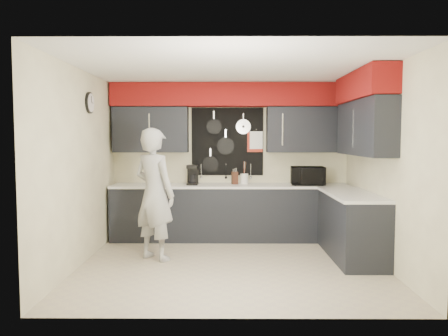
{
  "coord_description": "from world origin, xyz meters",
  "views": [
    {
      "loc": [
        -0.06,
        -5.73,
        1.7
      ],
      "look_at": [
        -0.1,
        0.5,
        1.26
      ],
      "focal_mm": 35.0,
      "sensor_mm": 36.0,
      "label": 1
    }
  ],
  "objects_px": {
    "coffee_maker": "(193,174)",
    "knife_block": "(235,178)",
    "microwave": "(308,176)",
    "person": "(154,194)",
    "utensil_crock": "(244,179)"
  },
  "relations": [
    {
      "from": "person",
      "to": "coffee_maker",
      "type": "bearing_deg",
      "value": -75.92
    },
    {
      "from": "knife_block",
      "to": "coffee_maker",
      "type": "distance_m",
      "value": 0.7
    },
    {
      "from": "knife_block",
      "to": "person",
      "type": "distance_m",
      "value": 1.69
    },
    {
      "from": "microwave",
      "to": "coffee_maker",
      "type": "bearing_deg",
      "value": -177.49
    },
    {
      "from": "microwave",
      "to": "knife_block",
      "type": "relative_size",
      "value": 2.61
    },
    {
      "from": "utensil_crock",
      "to": "knife_block",
      "type": "bearing_deg",
      "value": -171.8
    },
    {
      "from": "microwave",
      "to": "utensil_crock",
      "type": "bearing_deg",
      "value": 176.79
    },
    {
      "from": "microwave",
      "to": "knife_block",
      "type": "height_order",
      "value": "microwave"
    },
    {
      "from": "knife_block",
      "to": "coffee_maker",
      "type": "height_order",
      "value": "coffee_maker"
    },
    {
      "from": "coffee_maker",
      "to": "microwave",
      "type": "bearing_deg",
      "value": 0.84
    },
    {
      "from": "microwave",
      "to": "knife_block",
      "type": "xyz_separation_m",
      "value": [
        -1.19,
        0.1,
        -0.05
      ]
    },
    {
      "from": "microwave",
      "to": "coffee_maker",
      "type": "relative_size",
      "value": 1.64
    },
    {
      "from": "microwave",
      "to": "knife_block",
      "type": "distance_m",
      "value": 1.2
    },
    {
      "from": "microwave",
      "to": "coffee_maker",
      "type": "height_order",
      "value": "coffee_maker"
    },
    {
      "from": "coffee_maker",
      "to": "knife_block",
      "type": "bearing_deg",
      "value": 7.24
    }
  ]
}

